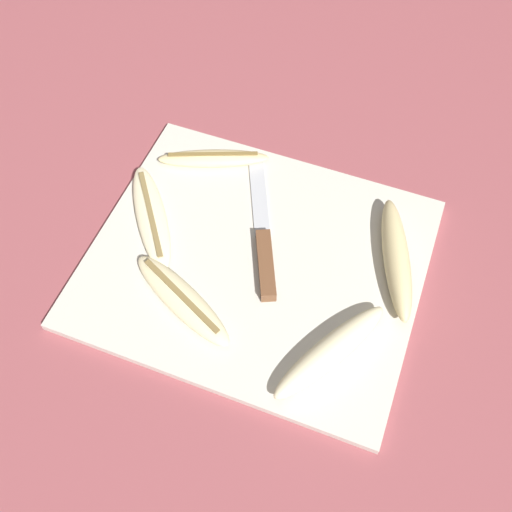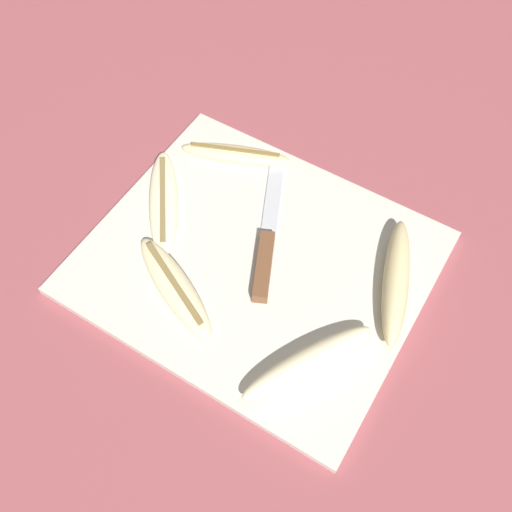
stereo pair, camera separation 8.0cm
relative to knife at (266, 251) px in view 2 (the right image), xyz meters
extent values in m
plane|color=#93474C|center=(-0.01, -0.01, -0.02)|extent=(4.00, 4.00, 0.00)
cube|color=beige|center=(-0.01, -0.01, -0.01)|extent=(0.44, 0.38, 0.01)
cube|color=brown|center=(0.01, -0.02, 0.00)|extent=(0.06, 0.10, 0.02)
cube|color=#B7BABF|center=(-0.04, 0.09, -0.01)|extent=(0.08, 0.14, 0.00)
ellipsoid|color=beige|center=(-0.07, -0.11, 0.00)|extent=(0.18, 0.11, 0.02)
cube|color=olive|center=(-0.07, -0.11, 0.01)|extent=(0.13, 0.07, 0.00)
ellipsoid|color=beige|center=(0.13, -0.11, 0.01)|extent=(0.12, 0.18, 0.03)
ellipsoid|color=beige|center=(0.17, 0.04, 0.01)|extent=(0.10, 0.19, 0.04)
ellipsoid|color=beige|center=(-0.17, -0.01, 0.00)|extent=(0.15, 0.18, 0.02)
cube|color=olive|center=(-0.17, -0.01, 0.01)|extent=(0.10, 0.13, 0.00)
ellipsoid|color=beige|center=(-0.13, 0.12, 0.00)|extent=(0.17, 0.09, 0.02)
cube|color=olive|center=(-0.13, 0.12, 0.01)|extent=(0.13, 0.06, 0.00)
camera|label=1|loc=(0.15, -0.42, 0.68)|focal=42.00mm
camera|label=2|loc=(0.22, -0.38, 0.68)|focal=42.00mm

